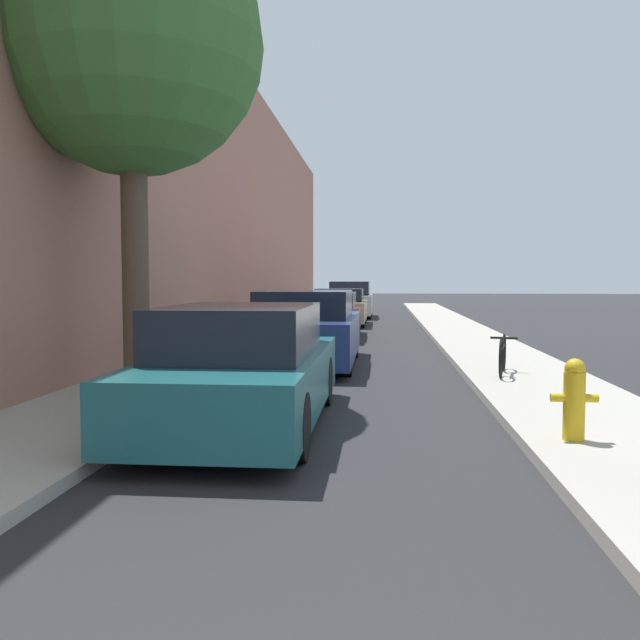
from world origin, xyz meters
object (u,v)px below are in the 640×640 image
at_px(street_tree_near, 132,44).
at_px(parked_car_champagne, 340,308).
at_px(parked_car_maroon, 326,316).
at_px(parked_car_teal, 243,370).
at_px(fire_hydrant, 574,398).
at_px(bicycle, 503,355).
at_px(parked_car_navy, 306,330).
at_px(parked_car_silver, 350,301).

bearing_deg(street_tree_near, parked_car_champagne, 82.53).
bearing_deg(parked_car_maroon, parked_car_teal, -89.86).
height_order(fire_hydrant, bicycle, fire_hydrant).
bearing_deg(parked_car_maroon, parked_car_navy, -88.82).
bearing_deg(parked_car_teal, parked_car_maroon, 90.14).
xyz_separation_m(parked_car_teal, fire_hydrant, (3.36, -0.76, -0.12)).
distance_m(parked_car_maroon, fire_hydrant, 12.56).
distance_m(parked_car_champagne, fire_hydrant, 17.53).
xyz_separation_m(parked_car_navy, parked_car_maroon, (-0.12, 6.01, -0.07)).
xyz_separation_m(street_tree_near, bicycle, (5.37, 1.85, -4.43)).
bearing_deg(bicycle, fire_hydrant, -78.46).
height_order(parked_car_silver, fire_hydrant, parked_car_silver).
height_order(parked_car_teal, fire_hydrant, parked_car_teal).
relative_size(parked_car_teal, parked_car_champagne, 1.12).
distance_m(street_tree_near, bicycle, 7.20).
height_order(parked_car_maroon, parked_car_champagne, parked_car_champagne).
relative_size(parked_car_champagne, bicycle, 2.64).
bearing_deg(parked_car_teal, parked_car_silver, 89.58).
distance_m(parked_car_navy, fire_hydrant, 6.91).
relative_size(fire_hydrant, bicycle, 0.53).
relative_size(parked_car_maroon, bicycle, 2.78).
bearing_deg(parked_car_maroon, fire_hydrant, -74.34).
distance_m(parked_car_navy, bicycle, 3.78).
xyz_separation_m(parked_car_teal, parked_car_silver, (0.15, 21.29, 0.08)).
height_order(parked_car_champagne, bicycle, parked_car_champagne).
xyz_separation_m(parked_car_silver, fire_hydrant, (3.21, -22.05, -0.20)).
height_order(street_tree_near, bicycle, street_tree_near).
height_order(parked_car_maroon, parked_car_silver, parked_car_silver).
relative_size(street_tree_near, bicycle, 4.44).
bearing_deg(parked_car_navy, parked_car_champagne, 90.39).
height_order(parked_car_maroon, street_tree_near, street_tree_near).
relative_size(parked_car_teal, parked_car_navy, 0.99).
height_order(parked_car_maroon, bicycle, parked_car_maroon).
height_order(parked_car_maroon, fire_hydrant, parked_car_maroon).
bearing_deg(parked_car_maroon, street_tree_near, -101.10).
bearing_deg(parked_car_silver, parked_car_maroon, -91.05).
xyz_separation_m(parked_car_navy, street_tree_near, (-2.00, -3.53, 4.18)).
bearing_deg(bicycle, parked_car_maroon, 127.46).
bearing_deg(parked_car_navy, bicycle, -26.57).
bearing_deg(parked_car_teal, street_tree_near, 136.66).
xyz_separation_m(parked_car_maroon, bicycle, (3.50, -7.70, -0.17)).
bearing_deg(fire_hydrant, parked_car_silver, 98.28).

